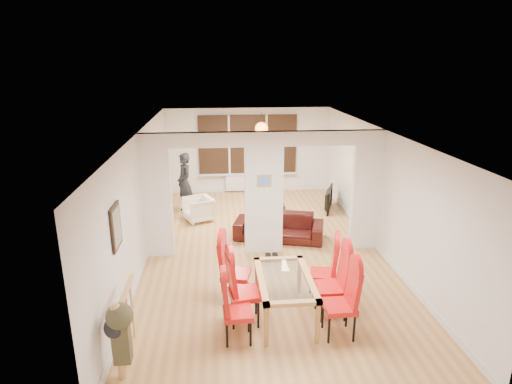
{
  "coord_description": "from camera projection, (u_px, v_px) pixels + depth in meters",
  "views": [
    {
      "loc": [
        -0.95,
        -8.46,
        3.95
      ],
      "look_at": [
        -0.11,
        0.6,
        1.15
      ],
      "focal_mm": 30.0,
      "sensor_mm": 36.0,
      "label": 1
    }
  ],
  "objects": [
    {
      "name": "coffee_table",
      "position": [
        266.0,
        209.0,
        11.58
      ],
      "size": [
        1.03,
        0.56,
        0.23
      ],
      "primitive_type": null,
      "rotation": [
        0.0,
        0.0,
        -0.06
      ],
      "color": "#362012",
      "rests_on": "floor"
    },
    {
      "name": "pillar_photo",
      "position": [
        264.0,
        181.0,
        8.73
      ],
      "size": [
        0.3,
        0.03,
        0.25
      ],
      "primitive_type": "cube",
      "color": "#4C8CD8",
      "rests_on": "divider_wall"
    },
    {
      "name": "wall_poster",
      "position": [
        116.0,
        227.0,
        6.32
      ],
      "size": [
        0.04,
        0.52,
        0.67
      ],
      "primitive_type": "cube",
      "color": "gray",
      "rests_on": "room_walls"
    },
    {
      "name": "pendant_light",
      "position": [
        262.0,
        129.0,
        11.83
      ],
      "size": [
        0.36,
        0.36,
        0.36
      ],
      "primitive_type": "sphere",
      "color": "orange",
      "rests_on": "room_walls"
    },
    {
      "name": "sofa",
      "position": [
        279.0,
        226.0,
        9.85
      ],
      "size": [
        2.16,
        1.3,
        0.59
      ],
      "primitive_type": "imported",
      "rotation": [
        0.0,
        0.0,
        -0.27
      ],
      "color": "black",
      "rests_on": "floor"
    },
    {
      "name": "bay_window_blinds",
      "position": [
        248.0,
        144.0,
        13.08
      ],
      "size": [
        3.0,
        0.08,
        1.8
      ],
      "primitive_type": "cube",
      "color": "black",
      "rests_on": "room_walls"
    },
    {
      "name": "dining_chair_ra",
      "position": [
        339.0,
        301.0,
        6.28
      ],
      "size": [
        0.46,
        0.46,
        1.14
      ],
      "primitive_type": null,
      "rotation": [
        0.0,
        0.0,
        0.02
      ],
      "color": "red",
      "rests_on": "floor"
    },
    {
      "name": "floor",
      "position": [
        263.0,
        250.0,
        9.3
      ],
      "size": [
        5.0,
        9.0,
        0.01
      ],
      "primitive_type": "cube",
      "color": "tan",
      "rests_on": "ground"
    },
    {
      "name": "dining_chair_lb",
      "position": [
        245.0,
        289.0,
        6.61
      ],
      "size": [
        0.54,
        0.54,
        1.16
      ],
      "primitive_type": null,
      "rotation": [
        0.0,
        0.0,
        0.17
      ],
      "color": "red",
      "rests_on": "floor"
    },
    {
      "name": "person",
      "position": [
        184.0,
        183.0,
        11.48
      ],
      "size": [
        0.7,
        0.59,
        1.62
      ],
      "primitive_type": "imported",
      "rotation": [
        0.0,
        0.0,
        -1.16
      ],
      "color": "black",
      "rests_on": "floor"
    },
    {
      "name": "bottle",
      "position": [
        267.0,
        201.0,
        11.4
      ],
      "size": [
        0.07,
        0.07,
        0.28
      ],
      "primitive_type": "cylinder",
      "color": "#143F19",
      "rests_on": "coffee_table"
    },
    {
      "name": "divider_wall",
      "position": [
        264.0,
        194.0,
        8.92
      ],
      "size": [
        5.0,
        0.18,
        2.6
      ],
      "primitive_type": "cube",
      "color": "white",
      "rests_on": "floor"
    },
    {
      "name": "room_walls",
      "position": [
        264.0,
        194.0,
        8.92
      ],
      "size": [
        5.0,
        9.0,
        2.6
      ],
      "primitive_type": null,
      "color": "silver",
      "rests_on": "floor"
    },
    {
      "name": "dining_chair_la",
      "position": [
        238.0,
        308.0,
        6.18
      ],
      "size": [
        0.44,
        0.44,
        1.04
      ],
      "primitive_type": null,
      "rotation": [
        0.0,
        0.0,
        0.05
      ],
      "color": "red",
      "rests_on": "floor"
    },
    {
      "name": "dining_table",
      "position": [
        284.0,
        297.0,
        6.79
      ],
      "size": [
        0.85,
        1.51,
        0.71
      ],
      "primitive_type": null,
      "color": "#BB8345",
      "rests_on": "floor"
    },
    {
      "name": "radiator",
      "position": [
        248.0,
        182.0,
        13.4
      ],
      "size": [
        1.4,
        0.08,
        0.5
      ],
      "primitive_type": "cube",
      "color": "white",
      "rests_on": "floor"
    },
    {
      "name": "dining_chair_rb",
      "position": [
        331.0,
        283.0,
        6.78
      ],
      "size": [
        0.46,
        0.46,
        1.16
      ],
      "primitive_type": null,
      "rotation": [
        0.0,
        0.0,
        -0.0
      ],
      "color": "red",
      "rests_on": "floor"
    },
    {
      "name": "bowl",
      "position": [
        270.0,
        204.0,
        11.54
      ],
      "size": [
        0.23,
        0.23,
        0.06
      ],
      "primitive_type": "imported",
      "color": "#362012",
      "rests_on": "coffee_table"
    },
    {
      "name": "dining_chair_lc",
      "position": [
        236.0,
        270.0,
        7.21
      ],
      "size": [
        0.56,
        0.56,
        1.16
      ],
      "primitive_type": null,
      "rotation": [
        0.0,
        0.0,
        -0.24
      ],
      "color": "red",
      "rests_on": "floor"
    },
    {
      "name": "television",
      "position": [
        326.0,
        199.0,
        11.76
      ],
      "size": [
        1.06,
        0.49,
        0.62
      ],
      "primitive_type": "imported",
      "rotation": [
        0.0,
        0.0,
        1.23
      ],
      "color": "black",
      "rests_on": "floor"
    },
    {
      "name": "stair_newel",
      "position": [
        127.0,
        319.0,
        5.89
      ],
      "size": [
        0.4,
        1.2,
        1.1
      ],
      "primitive_type": null,
      "color": "tan",
      "rests_on": "floor"
    },
    {
      "name": "armchair",
      "position": [
        198.0,
        209.0,
        10.96
      ],
      "size": [
        0.88,
        0.89,
        0.62
      ],
      "primitive_type": "imported",
      "rotation": [
        0.0,
        0.0,
        -1.18
      ],
      "color": "white",
      "rests_on": "floor"
    },
    {
      "name": "shoes",
      "position": [
        272.0,
        257.0,
        8.85
      ],
      "size": [
        0.25,
        0.27,
        0.1
      ],
      "primitive_type": null,
      "color": "black",
      "rests_on": "floor"
    },
    {
      "name": "dining_chair_rc",
      "position": [
        324.0,
        270.0,
        7.27
      ],
      "size": [
        0.53,
        0.53,
        1.09
      ],
      "primitive_type": null,
      "rotation": [
        0.0,
        0.0,
        -0.26
      ],
      "color": "red",
      "rests_on": "floor"
    }
  ]
}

